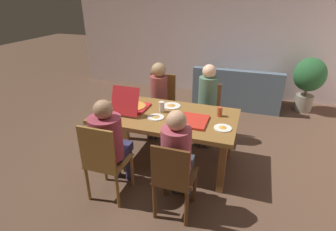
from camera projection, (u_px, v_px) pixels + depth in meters
The scene contains 20 objects.
ground_plane at pixel (166, 160), 3.83m from camera, with size 20.00×20.00×0.00m, color brown.
back_wall at pixel (211, 34), 5.94m from camera, with size 6.50×0.12×2.69m, color silver.
dining_table at pixel (166, 120), 3.56m from camera, with size 1.87×1.01×0.73m.
chair_0 at pixel (173, 178), 2.70m from camera, with size 0.40×0.43×0.91m.
person_0 at pixel (177, 153), 2.73m from camera, with size 0.31×0.47×1.21m.
chair_1 at pixel (104, 159), 2.91m from camera, with size 0.43×0.43×0.98m.
person_1 at pixel (109, 140), 2.97m from camera, with size 0.36×0.53×1.21m.
chair_2 at pixel (208, 109), 4.30m from camera, with size 0.38×0.43×0.89m.
person_2 at pixel (207, 98), 4.08m from camera, with size 0.29×0.47×1.24m.
chair_3 at pixel (161, 100), 4.52m from camera, with size 0.46×0.44×0.97m.
person_3 at pixel (158, 93), 4.31m from camera, with size 0.28×0.47×1.20m.
pizza_box_0 at pixel (132, 106), 3.65m from camera, with size 0.38×0.51×0.38m.
pizza_box_1 at pixel (191, 121), 3.32m from camera, with size 0.42×0.42×0.03m.
plate_0 at pixel (171, 106), 3.77m from camera, with size 0.26×0.26×0.03m.
plate_1 at pixel (223, 128), 3.16m from camera, with size 0.21×0.21×0.03m.
plate_2 at pixel (156, 117), 3.43m from camera, with size 0.21×0.21×0.03m.
drinking_glass_0 at pixel (162, 107), 3.57m from camera, with size 0.08×0.08×0.15m, color silver.
drinking_glass_1 at pixel (220, 112), 3.45m from camera, with size 0.07×0.07×0.13m, color #B34A29.
couch at pixel (237, 92), 5.62m from camera, with size 1.75×0.86×0.83m.
potted_plant at pixel (309, 79), 5.17m from camera, with size 0.60×0.60×1.08m.
Camera 1 is at (1.04, -3.02, 2.22)m, focal length 28.34 mm.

